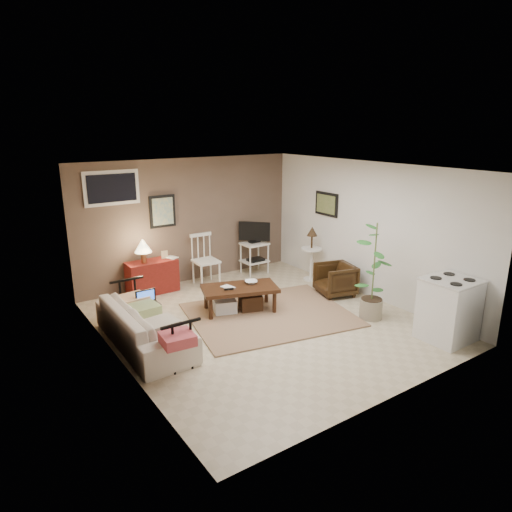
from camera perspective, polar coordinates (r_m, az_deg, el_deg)
floor at (r=7.25m, az=0.91°, el=-8.31°), size 5.00×5.00×0.00m
art_back at (r=8.65m, az=-11.61°, el=5.50°), size 0.50×0.03×0.60m
art_right at (r=8.95m, az=8.81°, el=6.44°), size 0.03×0.60×0.45m
window at (r=8.28m, az=-17.60°, el=8.11°), size 0.96×0.03×0.60m
rug at (r=7.51m, az=1.71°, el=-7.32°), size 2.87×2.48×0.02m
coffee_table at (r=7.56m, az=-2.11°, el=-5.14°), size 1.36×1.00×0.46m
sofa at (r=6.62m, az=-13.85°, el=-7.58°), size 0.59×2.01×0.79m
sofa_pillows at (r=6.40m, az=-12.75°, el=-7.48°), size 0.39×1.91×0.14m
sofa_end_rails at (r=6.68m, az=-12.88°, el=-7.81°), size 0.54×2.01×0.68m
laptop at (r=6.94m, az=-13.45°, el=-5.39°), size 0.31×0.23×0.21m
red_console at (r=8.58m, az=-12.94°, el=-2.18°), size 0.91×0.40×1.05m
spindle_chair at (r=8.84m, az=-6.33°, el=-0.65°), size 0.46×0.46×0.98m
tv_stand at (r=9.40m, az=-0.17°, el=1.21°), size 0.51×0.50×1.09m
side_table at (r=9.03m, az=6.97°, el=1.10°), size 0.41×0.41×1.09m
armchair at (r=8.40m, az=9.90°, el=-2.74°), size 0.72×0.75×0.64m
potted_plant at (r=7.35m, az=14.53°, el=-1.44°), size 0.40×0.40×1.59m
stove at (r=7.12m, az=22.95°, el=-6.15°), size 0.71×0.66×0.92m
bowl at (r=7.61m, az=-0.62°, el=-2.72°), size 0.21×0.13×0.21m
book_table at (r=7.38m, az=-4.01°, el=-3.35°), size 0.16×0.05×0.21m
book_console at (r=8.54m, az=-10.96°, el=0.35°), size 0.17×0.08×0.23m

